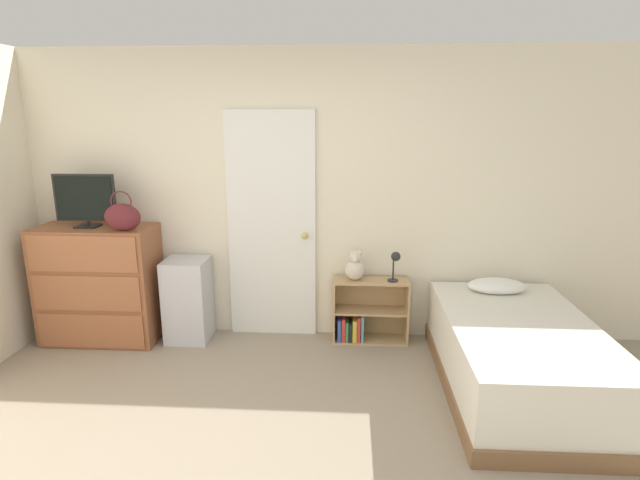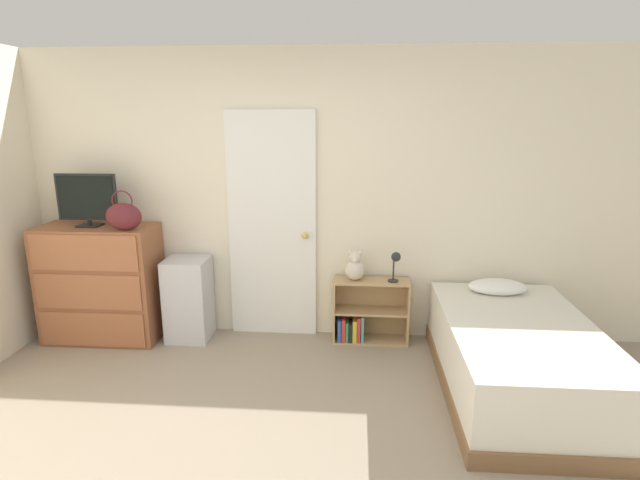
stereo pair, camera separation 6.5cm
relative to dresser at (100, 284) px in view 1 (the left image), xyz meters
The scene contains 10 objects.
wall_back 1.79m from the dresser, 10.08° to the left, with size 10.00×0.06×2.55m.
door_closed 1.62m from the dresser, ahead, with size 0.79×0.09×2.03m.
dresser is the anchor object (origin of this frame).
tv 0.76m from the dresser, behind, with size 0.53×0.16×0.46m.
handbag 0.74m from the dresser, 21.60° to the right, with size 0.31×0.12×0.34m.
storage_bin 0.79m from the dresser, ahead, with size 0.37×0.36×0.75m.
bookshelf 2.38m from the dresser, ahead, with size 0.67×0.24×0.58m.
teddy_bear 2.28m from the dresser, ahead, with size 0.18×0.18×0.27m.
desk_lamp 2.63m from the dresser, ahead, with size 0.10×0.10×0.27m.
bed 3.53m from the dresser, 10.75° to the right, with size 1.07×1.80×0.65m.
Camera 1 is at (0.61, -2.30, 1.99)m, focal length 28.00 mm.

